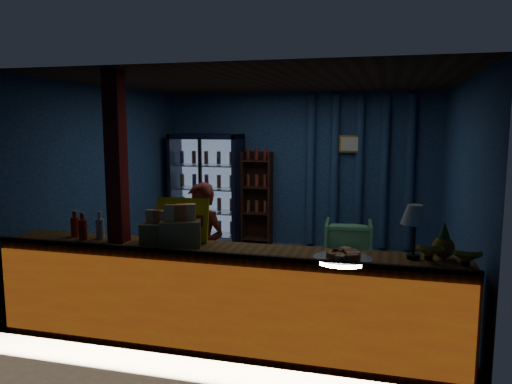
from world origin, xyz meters
TOP-DOWN VIEW (x-y plane):
  - ground at (0.00, 0.00)m, footprint 4.60×4.60m
  - room_walls at (0.00, 0.00)m, footprint 4.60×4.60m
  - counter at (0.00, -1.91)m, footprint 4.40×0.57m
  - support_post at (-1.05, -1.90)m, footprint 0.16×0.16m
  - beverage_cooler at (-1.55, 1.92)m, footprint 1.20×0.62m
  - bottle_shelf at (-0.70, 2.06)m, footprint 0.50×0.28m
  - curtain_folds at (1.00, 2.14)m, footprint 1.74×0.14m
  - framed_picture at (0.85, 2.10)m, footprint 0.36×0.04m
  - shopkeeper at (-0.42, -1.31)m, footprint 0.61×0.49m
  - green_chair at (0.92, 1.30)m, footprint 0.73×0.75m
  - side_table at (0.87, 1.36)m, footprint 0.51×0.39m
  - yellow_sign at (-0.46, -1.72)m, footprint 0.54×0.12m
  - soda_bottles at (-1.44, -1.87)m, footprint 0.37×0.17m
  - snack_box_left at (-0.41, -1.87)m, footprint 0.46×0.42m
  - snack_box_centre at (-0.67, -1.84)m, footprint 0.34×0.30m
  - pastry_tray at (1.12, -2.02)m, footprint 0.50×0.50m
  - banana_bunches at (1.96, -1.90)m, footprint 0.52×0.30m
  - table_lamp at (1.70, -1.81)m, footprint 0.24×0.24m
  - pineapple at (1.95, -1.75)m, footprint 0.18×0.18m

SIDE VIEW (x-z plane):
  - ground at x=0.00m, z-range 0.00..0.00m
  - side_table at x=0.87m, z-range -0.04..0.49m
  - green_chair at x=0.92m, z-range 0.00..0.64m
  - counter at x=0.00m, z-range -0.02..0.97m
  - shopkeeper at x=-0.42m, z-range 0.00..1.48m
  - bottle_shelf at x=-0.70m, z-range -0.01..1.59m
  - beverage_cooler at x=-1.55m, z-range -0.02..1.88m
  - pastry_tray at x=1.12m, z-range 0.94..1.02m
  - banana_bunches at x=1.96m, z-range 0.95..1.12m
  - snack_box_centre at x=-0.67m, z-range 0.90..1.22m
  - soda_bottles at x=-1.44m, z-range 0.92..1.20m
  - pineapple at x=1.95m, z-range 0.92..1.24m
  - snack_box_left at x=-0.41m, z-range 0.89..1.29m
  - yellow_sign at x=-0.46m, z-range 0.95..1.38m
  - support_post at x=-1.05m, z-range 0.00..2.60m
  - curtain_folds at x=1.00m, z-range 0.05..2.55m
  - table_lamp at x=1.70m, z-range 1.08..1.55m
  - room_walls at x=0.00m, z-range -0.73..3.87m
  - framed_picture at x=0.85m, z-range 1.61..1.89m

